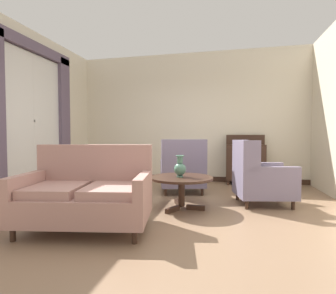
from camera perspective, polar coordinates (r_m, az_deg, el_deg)
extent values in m
plane|color=#896B51|center=(3.98, -1.06, -13.84)|extent=(7.93, 7.93, 0.00)
cube|color=beige|center=(6.58, 4.70, 6.51)|extent=(5.83, 0.08, 3.18)
cube|color=beige|center=(5.91, -26.89, 6.75)|extent=(0.08, 3.90, 3.18)
cube|color=#382319|center=(6.59, 4.59, -6.84)|extent=(5.67, 0.03, 0.12)
cube|color=silver|center=(5.73, -27.48, 5.12)|extent=(0.03, 1.46, 2.51)
cube|color=white|center=(5.72, -27.34, 5.13)|extent=(0.02, 1.54, 2.59)
cube|color=white|center=(5.72, -27.32, 5.13)|extent=(0.02, 0.04, 2.51)
cube|color=white|center=(5.72, -27.32, 5.13)|extent=(0.02, 1.46, 0.04)
cube|color=#605166|center=(6.42, -21.82, 5.33)|extent=(0.10, 0.32, 2.81)
cube|color=#605166|center=(5.94, -27.28, 18.92)|extent=(0.10, 2.14, 0.20)
cylinder|color=#382319|center=(4.00, 2.99, -6.78)|extent=(0.96, 0.96, 0.04)
cylinder|color=#382319|center=(4.04, 2.98, -9.93)|extent=(0.10, 0.10, 0.41)
cube|color=#382319|center=(4.05, 6.09, -13.08)|extent=(0.28, 0.07, 0.07)
cube|color=#382319|center=(4.29, 2.22, -12.16)|extent=(0.17, 0.28, 0.07)
cube|color=#382319|center=(3.92, 0.99, -13.57)|extent=(0.18, 0.28, 0.07)
cylinder|color=#4C7A66|center=(3.96, 2.64, -6.42)|extent=(0.10, 0.10, 0.02)
ellipsoid|color=#4C7A66|center=(3.95, 2.64, -4.88)|extent=(0.18, 0.18, 0.19)
cylinder|color=#4C7A66|center=(3.93, 2.64, -2.73)|extent=(0.09, 0.09, 0.11)
torus|color=#4C7A66|center=(3.93, 2.64, -1.96)|extent=(0.14, 0.14, 0.02)
cube|color=tan|center=(3.30, -17.69, -12.19)|extent=(1.63, 1.14, 0.30)
cube|color=tan|center=(3.57, -15.69, -4.03)|extent=(1.50, 0.40, 0.57)
cube|color=tan|center=(3.35, -23.33, -8.58)|extent=(0.71, 0.78, 0.10)
cube|color=tan|center=(3.12, -12.23, -9.23)|extent=(0.71, 0.78, 0.10)
cube|color=tan|center=(3.50, -28.84, -7.10)|extent=(0.25, 0.80, 0.23)
cube|color=tan|center=(3.03, -5.53, -8.27)|extent=(0.25, 0.80, 0.23)
cylinder|color=#382319|center=(3.33, -30.91, -16.18)|extent=(0.06, 0.06, 0.14)
cylinder|color=#382319|center=(2.87, -7.37, -18.95)|extent=(0.06, 0.06, 0.14)
cylinder|color=#382319|center=(3.93, -24.89, -13.21)|extent=(0.06, 0.06, 0.14)
cylinder|color=#382319|center=(3.55, -5.27, -14.72)|extent=(0.06, 0.06, 0.14)
cube|color=slate|center=(5.26, 3.11, -6.76)|extent=(1.04, 1.05, 0.28)
cube|color=slate|center=(4.85, 3.56, -2.08)|extent=(0.85, 0.36, 0.64)
cube|color=slate|center=(4.99, 7.71, -1.10)|extent=(0.15, 0.22, 0.48)
cube|color=slate|center=(4.90, -0.89, -1.13)|extent=(0.15, 0.22, 0.48)
cube|color=slate|center=(5.32, 7.06, -4.06)|extent=(0.30, 0.76, 0.20)
cube|color=slate|center=(5.25, -1.01, -4.14)|extent=(0.30, 0.76, 0.20)
cylinder|color=#382319|center=(5.68, 6.20, -8.24)|extent=(0.06, 0.06, 0.14)
cylinder|color=#382319|center=(5.61, -0.80, -8.35)|extent=(0.06, 0.06, 0.14)
cylinder|color=#382319|center=(5.00, 7.49, -9.69)|extent=(0.06, 0.06, 0.14)
cylinder|color=#382319|center=(4.93, -0.49, -9.85)|extent=(0.06, 0.06, 0.14)
cube|color=slate|center=(4.55, 20.24, -8.30)|extent=(0.99, 0.89, 0.28)
cube|color=slate|center=(4.38, 15.86, -2.63)|extent=(0.28, 0.74, 0.63)
cube|color=slate|center=(4.10, 18.20, -1.94)|extent=(0.22, 0.14, 0.48)
cube|color=slate|center=(4.71, 15.96, -1.38)|extent=(0.22, 0.14, 0.48)
cube|color=slate|center=(4.23, 22.33, -5.58)|extent=(0.77, 0.25, 0.23)
cube|color=slate|center=(4.82, 19.62, -4.60)|extent=(0.77, 0.25, 0.23)
cylinder|color=#382319|center=(4.46, 25.76, -11.37)|extent=(0.06, 0.06, 0.14)
cylinder|color=#382319|center=(4.97, 22.99, -9.92)|extent=(0.06, 0.06, 0.14)
cylinder|color=#382319|center=(4.23, 16.89, -12.01)|extent=(0.06, 0.06, 0.14)
cylinder|color=#382319|center=(4.76, 15.01, -10.36)|extent=(0.06, 0.06, 0.14)
cube|color=#382319|center=(6.25, 16.62, -3.26)|extent=(0.87, 0.34, 0.82)
cube|color=#382319|center=(6.37, 16.58, 1.56)|extent=(0.87, 0.04, 0.22)
cube|color=#382319|center=(6.17, 13.05, -7.62)|extent=(0.06, 0.06, 0.10)
cube|color=#382319|center=(6.23, 20.21, -7.61)|extent=(0.06, 0.06, 0.10)
cube|color=#382319|center=(6.41, 13.03, -7.24)|extent=(0.06, 0.06, 0.10)
cube|color=#382319|center=(6.46, 19.92, -7.25)|extent=(0.06, 0.06, 0.10)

